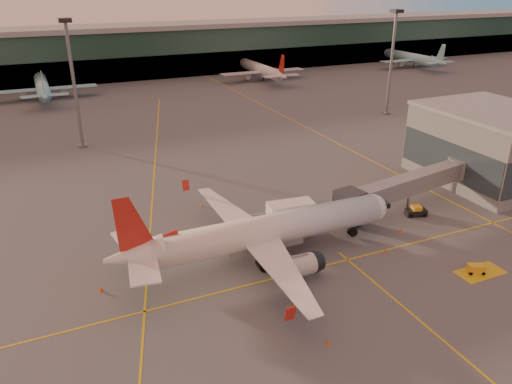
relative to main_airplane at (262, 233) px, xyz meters
name	(u,v)px	position (x,y,z in m)	size (l,w,h in m)	color
ground	(335,290)	(4.69, -9.76, -3.69)	(600.00, 600.00, 0.00)	#4C4F54
taxi_markings	(169,172)	(-2.63, 34.73, -3.69)	(100.12, 173.00, 0.01)	gold
terminal	(114,52)	(4.69, 132.03, 5.07)	(400.00, 20.00, 17.60)	#19382D
gate_building	(490,146)	(46.63, 8.17, 2.60)	(18.40, 22.40, 12.60)	slate
mast_west_near	(73,75)	(-15.31, 56.24, 11.17)	(2.40, 2.40, 25.60)	slate
mast_east_near	(392,55)	(59.69, 52.24, 11.17)	(2.40, 2.40, 25.60)	slate
distant_aircraft_row	(59,97)	(-16.31, 108.24, -3.69)	(290.00, 34.00, 13.00)	#87D1E3
main_airplane	(262,233)	(0.00, 0.00, 0.00)	(37.57, 33.74, 11.37)	silver
jet_bridge	(415,183)	(27.73, 4.40, 0.24)	(28.39, 7.93, 5.70)	slate
catering_truck	(291,216)	(6.30, 4.26, -0.95)	(6.50, 3.47, 4.83)	#A31717
gpu_cart	(476,269)	(21.99, -13.64, -3.14)	(2.23, 1.83, 1.13)	gold
pushback_tug	(416,212)	(26.15, 1.80, -3.07)	(3.34, 2.40, 1.55)	black
cone_nose	(400,231)	(20.53, -1.60, -3.41)	(0.45, 0.45, 0.58)	#EC4D0C
cone_tail	(101,289)	(-19.69, 1.02, -3.39)	(0.49, 0.49, 0.63)	#EC4D0C
cone_wing_right	(328,342)	(-0.88, -17.21, -3.43)	(0.43, 0.43, 0.55)	#EC4D0C
cone_wing_left	(202,205)	(-1.93, 18.03, -3.45)	(0.39, 0.39, 0.50)	#EC4D0C
cone_fwd	(385,251)	(15.12, -5.20, -3.45)	(0.39, 0.39, 0.50)	#EC4D0C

